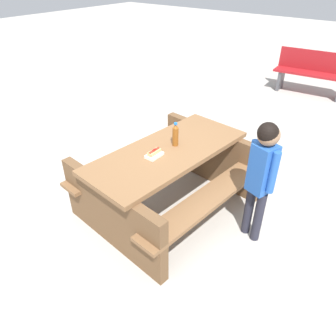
{
  "coord_description": "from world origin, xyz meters",
  "views": [
    {
      "loc": [
        2.24,
        1.75,
        2.4
      ],
      "look_at": [
        0.0,
        0.0,
        0.52
      ],
      "focal_mm": 33.99,
      "sensor_mm": 36.0,
      "label": 1
    }
  ],
  "objects_px": {
    "park_bench_near": "(313,72)",
    "child_in_coat": "(262,169)",
    "picnic_table": "(168,174)",
    "soda_bottle": "(176,135)",
    "hotdog_tray": "(154,154)"
  },
  "relations": [
    {
      "from": "child_in_coat",
      "to": "picnic_table",
      "type": "bearing_deg",
      "value": -80.38
    },
    {
      "from": "child_in_coat",
      "to": "park_bench_near",
      "type": "height_order",
      "value": "child_in_coat"
    },
    {
      "from": "park_bench_near",
      "to": "picnic_table",
      "type": "bearing_deg",
      "value": -0.77
    },
    {
      "from": "park_bench_near",
      "to": "child_in_coat",
      "type": "bearing_deg",
      "value": 10.87
    },
    {
      "from": "soda_bottle",
      "to": "hotdog_tray",
      "type": "height_order",
      "value": "soda_bottle"
    },
    {
      "from": "child_in_coat",
      "to": "soda_bottle",
      "type": "bearing_deg",
      "value": -87.87
    },
    {
      "from": "child_in_coat",
      "to": "hotdog_tray",
      "type": "bearing_deg",
      "value": -70.35
    },
    {
      "from": "hotdog_tray",
      "to": "child_in_coat",
      "type": "xyz_separation_m",
      "value": [
        -0.35,
        0.98,
        0.03
      ]
    },
    {
      "from": "soda_bottle",
      "to": "hotdog_tray",
      "type": "distance_m",
      "value": 0.33
    },
    {
      "from": "hotdog_tray",
      "to": "park_bench_near",
      "type": "height_order",
      "value": "park_bench_near"
    },
    {
      "from": "picnic_table",
      "to": "park_bench_near",
      "type": "xyz_separation_m",
      "value": [
        -4.77,
        0.06,
        0.0
      ]
    },
    {
      "from": "picnic_table",
      "to": "soda_bottle",
      "type": "xyz_separation_m",
      "value": [
        -0.13,
        0.0,
        0.43
      ]
    },
    {
      "from": "child_in_coat",
      "to": "park_bench_near",
      "type": "relative_size",
      "value": 0.83
    },
    {
      "from": "hotdog_tray",
      "to": "park_bench_near",
      "type": "relative_size",
      "value": 0.12
    },
    {
      "from": "child_in_coat",
      "to": "park_bench_near",
      "type": "xyz_separation_m",
      "value": [
        -4.61,
        -0.89,
        -0.37
      ]
    }
  ]
}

